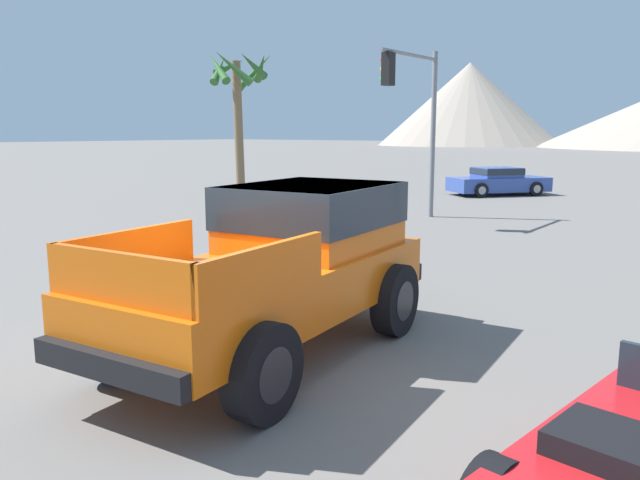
{
  "coord_description": "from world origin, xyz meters",
  "views": [
    {
      "loc": [
        4.79,
        -5.1,
        2.72
      ],
      "look_at": [
        -0.12,
        1.4,
        1.3
      ],
      "focal_mm": 35.0,
      "sensor_mm": 36.0,
      "label": 1
    }
  ],
  "objects_px": {
    "parked_car_blue": "(498,181)",
    "palm_tree_tall": "(239,88)",
    "traffic_light_main": "(414,101)",
    "orange_pickup_truck": "(287,258)"
  },
  "relations": [
    {
      "from": "parked_car_blue",
      "to": "orange_pickup_truck",
      "type": "bearing_deg",
      "value": -37.64
    },
    {
      "from": "traffic_light_main",
      "to": "palm_tree_tall",
      "type": "bearing_deg",
      "value": -102.42
    },
    {
      "from": "parked_car_blue",
      "to": "palm_tree_tall",
      "type": "distance_m",
      "value": 11.76
    },
    {
      "from": "parked_car_blue",
      "to": "traffic_light_main",
      "type": "xyz_separation_m",
      "value": [
        0.93,
        -9.43,
        3.01
      ]
    },
    {
      "from": "parked_car_blue",
      "to": "traffic_light_main",
      "type": "relative_size",
      "value": 0.84
    },
    {
      "from": "traffic_light_main",
      "to": "palm_tree_tall",
      "type": "xyz_separation_m",
      "value": [
        -9.2,
        2.02,
        0.88
      ]
    },
    {
      "from": "parked_car_blue",
      "to": "traffic_light_main",
      "type": "height_order",
      "value": "traffic_light_main"
    },
    {
      "from": "palm_tree_tall",
      "to": "traffic_light_main",
      "type": "bearing_deg",
      "value": -12.42
    },
    {
      "from": "orange_pickup_truck",
      "to": "palm_tree_tall",
      "type": "distance_m",
      "value": 19.02
    },
    {
      "from": "orange_pickup_truck",
      "to": "traffic_light_main",
      "type": "distance_m",
      "value": 12.04
    }
  ]
}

